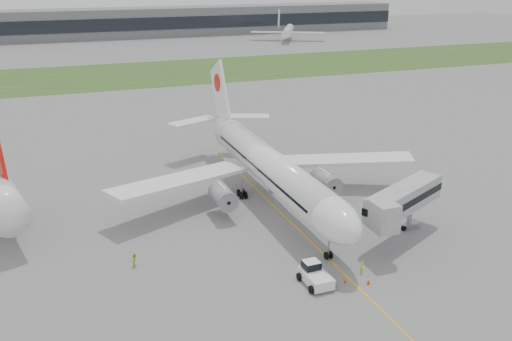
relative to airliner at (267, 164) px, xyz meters
name	(u,v)px	position (x,y,z in m)	size (l,w,h in m)	color
ground	(279,212)	(0.00, -4.87, -5.66)	(600.00, 600.00, 0.00)	slate
apron_markings	(294,225)	(0.00, -9.87, -5.66)	(70.00, 70.00, 0.04)	gold
grass_strip	(137,74)	(0.00, 115.13, -5.65)	(600.00, 50.00, 0.02)	#2F4D1D
terminal_building	(99,24)	(0.00, 225.00, 1.34)	(320.00, 22.30, 14.00)	slate
airliner	(267,164)	(0.00, 0.00, 0.00)	(48.13, 53.95, 17.88)	white
pushback_tug	(315,274)	(-4.01, -24.27, -4.63)	(3.08, 4.44, 2.23)	white
jet_bridge	(401,201)	(10.85, -18.30, -0.42)	(14.47, 10.34, 7.09)	#B4B4B7
safety_cone_left	(345,281)	(-0.81, -25.51, -5.42)	(0.35, 0.35, 0.48)	red
safety_cone_right	(369,282)	(1.41, -26.70, -5.37)	(0.43, 0.43, 0.59)	red
ground_crew_near	(362,267)	(1.98, -24.20, -4.91)	(0.55, 0.36, 1.50)	yellow
ground_crew_far	(135,260)	(-21.94, -13.47, -4.83)	(0.80, 0.63, 1.66)	#CDD223
neighbor_aircraft	(3,201)	(-35.97, -1.17, -0.16)	(6.76, 17.22, 13.89)	red
distant_aircraft_right	(288,41)	(83.09, 181.47, -5.66)	(35.19, 31.05, 13.45)	white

